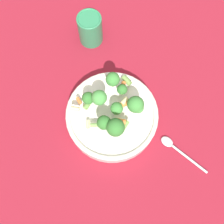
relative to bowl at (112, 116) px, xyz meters
The scene contains 5 objects.
ground_plane 0.03m from the bowl, ahead, with size 3.00×3.00×0.00m, color maroon.
bowl is the anchor object (origin of this frame).
pasta_salad 0.07m from the bowl, 13.77° to the left, with size 0.19×0.17×0.08m.
cup 0.28m from the bowl, 86.60° to the left, with size 0.07×0.07×0.10m.
spoon 0.20m from the bowl, 43.55° to the right, with size 0.10×0.14×0.01m.
Camera 1 is at (-0.07, -0.22, 0.73)m, focal length 42.00 mm.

